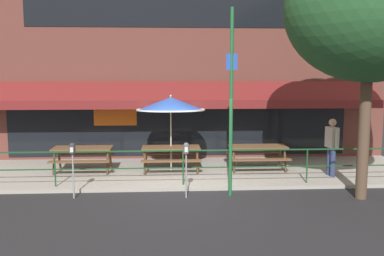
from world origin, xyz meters
The scene contains 12 objects.
ground_plane centered at (0.00, 0.00, 0.00)m, with size 120.00×120.00×0.00m, color #232326.
patio_deck centered at (0.00, 2.00, 0.05)m, with size 15.00×4.00×0.10m, color #9E998E.
restaurant_building centered at (0.00, 4.23, 3.83)m, with size 15.00×1.60×7.71m.
patio_railing centered at (0.00, 0.30, 0.80)m, with size 13.84×0.04×0.97m.
picnic_table_left centered at (-3.04, 2.02, 0.71)m, with size 1.80×1.42×0.76m.
picnic_table_centre centered at (-0.31, 1.97, 0.71)m, with size 1.80×1.42×0.76m.
picnic_table_right centered at (2.42, 1.99, 0.71)m, with size 1.80×1.42×0.76m.
patio_umbrella_centre centered at (-0.31, 2.13, 2.18)m, with size 2.14×2.14×2.38m.
pedestrian_walking centered at (4.44, 1.08, 1.06)m, with size 0.30×0.61×1.71m.
parking_meter_near centered at (-2.80, -0.48, 1.15)m, with size 0.15×0.16×1.42m.
parking_meter_far centered at (0.04, -0.61, 1.15)m, with size 0.15×0.16×1.42m.
street_sign_pole centered at (1.19, -0.45, 2.44)m, with size 0.28×0.09×4.76m.
Camera 1 is at (-0.43, -11.13, 3.17)m, focal length 40.00 mm.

